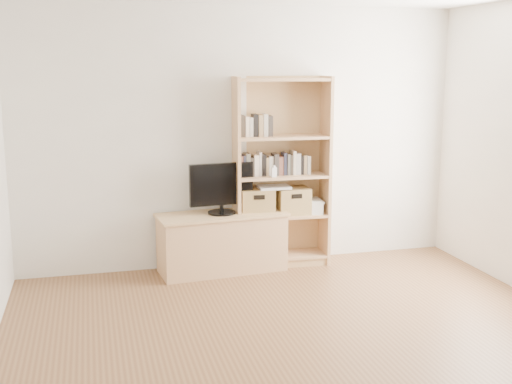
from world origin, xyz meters
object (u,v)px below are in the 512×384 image
object	(u,v)px
bookshelf	(282,173)
basket_left	(257,202)
television	(221,188)
tv_stand	(222,243)
basket_right	(293,201)
laptop	(274,187)
baby_monitor	(274,172)

from	to	relation	value
bookshelf	basket_left	size ratio (longest dim) A/B	5.77
television	bookshelf	bearing A→B (deg)	-0.11
tv_stand	basket_right	world-z (taller)	basket_right
basket_right	tv_stand	bearing A→B (deg)	-176.53
basket_right	laptop	xyz separation A→B (m)	(-0.20, -0.01, 0.15)
tv_stand	baby_monitor	bearing A→B (deg)	-10.54
television	basket_left	size ratio (longest dim) A/B	1.92
basket_right	laptop	size ratio (longest dim) A/B	1.02
television	baby_monitor	bearing A→B (deg)	-10.19
tv_stand	laptop	size ratio (longest dim) A/B	3.87
baby_monitor	television	bearing A→B (deg)	173.71
baby_monitor	laptop	xyz separation A→B (m)	(0.02, 0.08, -0.17)
tv_stand	baby_monitor	world-z (taller)	baby_monitor
basket_right	television	bearing A→B (deg)	-176.53
bookshelf	tv_stand	bearing A→B (deg)	-172.45
television	baby_monitor	size ratio (longest dim) A/B	6.68
television	basket_right	distance (m)	0.77
bookshelf	baby_monitor	world-z (taller)	bookshelf
bookshelf	basket_right	bearing A→B (deg)	-2.60
laptop	basket_right	bearing A→B (deg)	4.29
tv_stand	television	xyz separation A→B (m)	(0.00, 0.00, 0.56)
tv_stand	bookshelf	world-z (taller)	bookshelf
television	laptop	bearing A→B (deg)	-1.24
baby_monitor	tv_stand	bearing A→B (deg)	173.71
basket_right	laptop	distance (m)	0.25
tv_stand	bookshelf	distance (m)	0.93
basket_left	basket_right	bearing A→B (deg)	2.38
baby_monitor	basket_left	size ratio (longest dim) A/B	0.29
basket_right	laptop	world-z (taller)	laptop
bookshelf	baby_monitor	bearing A→B (deg)	-135.00
tv_stand	baby_monitor	xyz separation A→B (m)	(0.52, -0.04, 0.70)
laptop	television	bearing A→B (deg)	-174.06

